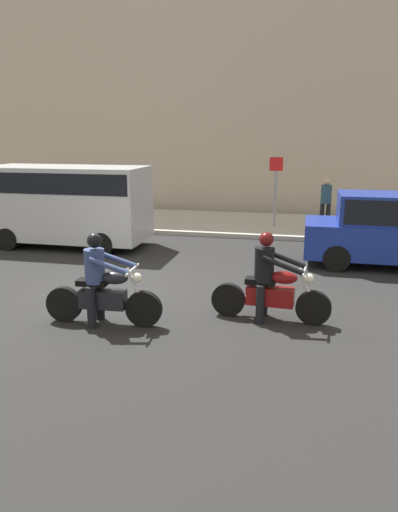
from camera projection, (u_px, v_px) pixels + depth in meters
The scene contains 9 objects.
ground_plane at pixel (111, 291), 10.13m from camera, with size 80.00×80.00×0.00m, color black.
sidewalk_slab at pixel (197, 222), 17.68m from camera, with size 40.00×4.40×0.14m, color #A8A399.
building_facade at pixel (216, 73), 19.53m from camera, with size 40.00×1.40×11.21m, color #B7A893.
motorcycle_with_rider_black_leather at pixel (270, 285), 8.42m from camera, with size 2.11×0.70×1.59m.
motorcycle_with_rider_denim_blue at pixel (102, 288), 8.24m from camera, with size 2.07×0.70×1.60m.
parked_hatchback_cobalt_blue at pixel (390, 229), 11.84m from camera, with size 4.07×1.76×1.80m.
parked_van_silver at pixel (67, 201), 13.90m from camera, with size 4.61×1.96×2.31m.
street_sign_post at pixel (276, 184), 16.01m from camera, with size 0.44×0.08×2.35m.
pedestrian_bystander at pixel (326, 200), 15.71m from camera, with size 0.34×0.34×1.67m.
Camera 1 is at (3.95, -8.99, 3.21)m, focal length 33.90 mm.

